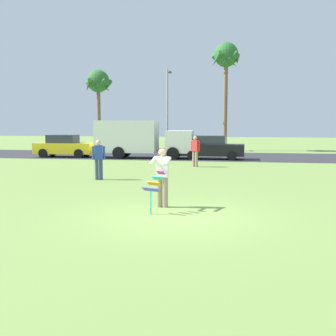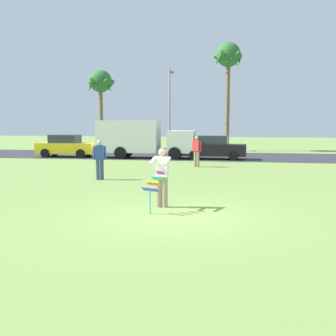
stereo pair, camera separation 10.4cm
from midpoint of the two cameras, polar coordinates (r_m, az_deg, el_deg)
The scene contains 12 objects.
ground_plane at distance 10.90m, azimuth 1.20°, elevation -6.81°, with size 120.00×120.00×0.00m, color olive.
road_strip at distance 30.29m, azimuth 6.95°, elevation 1.62°, with size 120.00×8.00×0.01m, color #2D2D33.
person_kite_flyer at distance 11.95m, azimuth -0.61°, elevation -1.01°, with size 0.56×0.67×1.73m.
kite_held at distance 11.21m, azimuth -1.75°, elevation -2.39°, with size 0.59×0.72×1.15m.
parked_car_yellow at distance 30.39m, azimuth -13.82°, elevation 2.95°, with size 4.26×1.95×1.60m.
parked_truck_white_box at distance 28.59m, azimuth -3.76°, elevation 4.20°, with size 6.75×2.25×2.62m.
parked_car_black at distance 27.85m, azimuth 6.54°, elevation 2.80°, with size 4.23×1.90×1.60m.
palm_tree_left_near at distance 39.76m, azimuth -9.28°, elevation 11.43°, with size 2.58×2.71×7.39m.
palm_tree_right_near at distance 36.80m, azimuth 8.47°, elevation 14.67°, with size 2.58×2.71×9.33m.
streetlight_pole at distance 35.54m, azimuth 0.34°, elevation 8.80°, with size 0.24×1.65×7.00m.
person_walker_near at distance 18.01m, azimuth -9.33°, elevation 1.34°, with size 0.55×0.32×1.73m.
person_walker_far at distance 22.94m, azimuth 4.13°, elevation 2.47°, with size 0.53×0.35×1.73m.
Camera 2 is at (1.68, -10.48, 2.48)m, focal length 43.82 mm.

